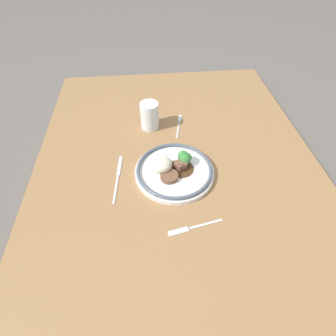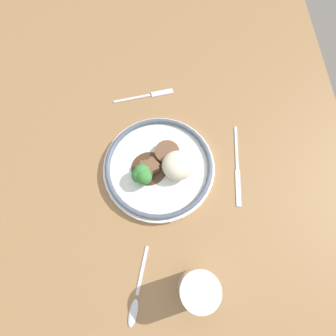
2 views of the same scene
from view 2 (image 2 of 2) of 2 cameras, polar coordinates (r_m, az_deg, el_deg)
The scene contains 7 objects.
ground_plane at distance 0.69m, azimuth -3.17°, elevation -3.98°, with size 8.00×8.00×0.00m, color #5B5651.
dining_table at distance 0.66m, azimuth -3.27°, elevation -3.40°, with size 1.39×1.02×0.05m.
plate at distance 0.63m, azimuth -1.88°, elevation 0.22°, with size 0.27×0.27×0.07m.
juice_glass at distance 0.56m, azimuth 6.39°, elevation -24.74°, with size 0.07×0.07×0.11m.
fork at distance 0.75m, azimuth -4.03°, elevation 15.54°, with size 0.04×0.17×0.00m.
knife at distance 0.67m, azimuth 14.85°, elevation 0.08°, with size 0.21×0.03×0.00m.
spoon at distance 0.61m, azimuth -7.06°, elevation -26.94°, with size 0.16×0.05×0.01m.
Camera 2 is at (0.20, 0.03, 0.66)m, focal length 28.00 mm.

